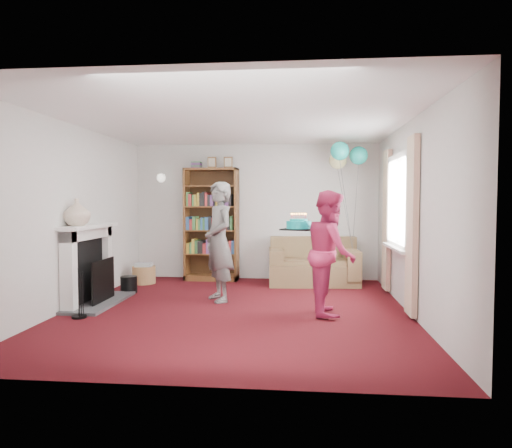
# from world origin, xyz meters

# --- Properties ---
(ground) EXTENTS (5.00, 5.00, 0.00)m
(ground) POSITION_xyz_m (0.00, 0.00, 0.00)
(ground) COLOR black
(ground) RESTS_ON ground
(wall_back) EXTENTS (4.50, 0.02, 2.50)m
(wall_back) POSITION_xyz_m (0.00, 2.51, 1.25)
(wall_back) COLOR silver
(wall_back) RESTS_ON ground
(wall_left) EXTENTS (0.02, 5.00, 2.50)m
(wall_left) POSITION_xyz_m (-2.26, 0.00, 1.25)
(wall_left) COLOR silver
(wall_left) RESTS_ON ground
(wall_right) EXTENTS (0.02, 5.00, 2.50)m
(wall_right) POSITION_xyz_m (2.26, 0.00, 1.25)
(wall_right) COLOR silver
(wall_right) RESTS_ON ground
(ceiling) EXTENTS (4.50, 5.00, 0.01)m
(ceiling) POSITION_xyz_m (0.00, 0.00, 2.50)
(ceiling) COLOR white
(ceiling) RESTS_ON wall_back
(fireplace) EXTENTS (0.55, 1.80, 1.12)m
(fireplace) POSITION_xyz_m (-2.09, 0.19, 0.51)
(fireplace) COLOR #3F3F42
(fireplace) RESTS_ON ground
(window_bay) EXTENTS (0.14, 2.02, 2.20)m
(window_bay) POSITION_xyz_m (2.21, 0.60, 1.20)
(window_bay) COLOR white
(window_bay) RESTS_ON ground
(wall_sconce) EXTENTS (0.16, 0.23, 0.16)m
(wall_sconce) POSITION_xyz_m (-1.75, 2.36, 1.88)
(wall_sconce) COLOR gold
(wall_sconce) RESTS_ON ground
(bookcase) EXTENTS (0.97, 0.42, 2.25)m
(bookcase) POSITION_xyz_m (-0.78, 2.30, 1.00)
(bookcase) COLOR #472B14
(bookcase) RESTS_ON ground
(sofa) EXTENTS (1.53, 0.81, 0.81)m
(sofa) POSITION_xyz_m (1.07, 2.06, 0.31)
(sofa) COLOR brown
(sofa) RESTS_ON ground
(wicker_basket) EXTENTS (0.40, 0.40, 0.36)m
(wicker_basket) POSITION_xyz_m (-1.90, 1.79, 0.16)
(wicker_basket) COLOR #9E7249
(wicker_basket) RESTS_ON ground
(person_striped) EXTENTS (0.68, 0.76, 1.73)m
(person_striped) POSITION_xyz_m (-0.34, 0.55, 0.87)
(person_striped) COLOR black
(person_striped) RESTS_ON ground
(person_magenta) EXTENTS (0.62, 0.79, 1.59)m
(person_magenta) POSITION_xyz_m (1.23, -0.06, 0.80)
(person_magenta) COLOR #AD224C
(person_magenta) RESTS_ON ground
(birthday_cake) EXTENTS (0.39, 0.39, 0.22)m
(birthday_cake) POSITION_xyz_m (0.82, 0.15, 1.14)
(birthday_cake) COLOR black
(birthday_cake) RESTS_ON ground
(balloons) EXTENTS (0.64, 0.69, 1.80)m
(balloons) POSITION_xyz_m (1.59, 1.94, 2.22)
(balloons) COLOR #3F3F3F
(balloons) RESTS_ON ground
(mantel_vase) EXTENTS (0.35, 0.35, 0.36)m
(mantel_vase) POSITION_xyz_m (-2.12, -0.15, 1.31)
(mantel_vase) COLOR beige
(mantel_vase) RESTS_ON fireplace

